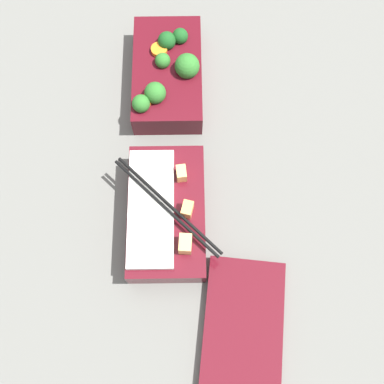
% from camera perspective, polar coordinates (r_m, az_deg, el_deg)
% --- Properties ---
extents(ground_plane, '(3.00, 3.00, 0.00)m').
position_cam_1_polar(ground_plane, '(0.80, -3.07, 5.05)').
color(ground_plane, slate).
extents(bento_tray_vegetable, '(0.22, 0.12, 0.09)m').
position_cam_1_polar(bento_tray_vegetable, '(0.84, -2.82, 14.76)').
color(bento_tray_vegetable, '#510F19').
rests_on(bento_tray_vegetable, ground_plane).
extents(bento_tray_rice, '(0.22, 0.17, 0.08)m').
position_cam_1_polar(bento_tray_rice, '(0.73, -3.18, -2.68)').
color(bento_tray_rice, '#510F19').
rests_on(bento_tray_rice, ground_plane).
extents(bento_lid, '(0.23, 0.14, 0.02)m').
position_cam_1_polar(bento_lid, '(0.72, 6.49, -16.93)').
color(bento_lid, '#510F19').
rests_on(bento_lid, ground_plane).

